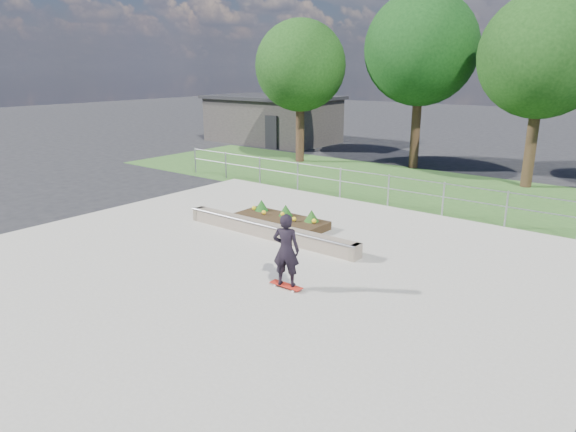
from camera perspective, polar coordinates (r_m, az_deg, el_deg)
name	(u,v)px	position (r m, az deg, el deg)	size (l,w,h in m)	color
ground	(244,271)	(12.67, -4.92, -6.12)	(120.00, 120.00, 0.00)	black
grass_verge	(428,190)	(21.66, 15.26, 2.85)	(30.00, 8.00, 0.02)	#2B5120
concrete_slab	(244,270)	(12.66, -4.93, -6.00)	(15.00, 15.00, 0.06)	gray
fence	(389,187)	(18.38, 11.11, 3.23)	(20.06, 0.06, 1.20)	#919499
building	(273,119)	(34.65, -1.72, 10.76)	(8.40, 5.40, 3.00)	#2B2826
tree_far_left	(300,66)	(26.85, 1.38, 16.32)	(4.55, 4.55, 7.15)	#311E13
tree_mid_left	(421,49)	(25.80, 14.57, 17.51)	(5.25, 5.25, 8.25)	black
tree_mid_right	(543,56)	(23.09, 26.45, 15.66)	(4.90, 4.90, 7.70)	black
grind_ledge	(268,231)	(14.83, -2.20, -1.62)	(6.00, 0.44, 0.43)	#6B5D4F
planter_bed	(282,219)	(16.00, -0.72, -0.34)	(3.00, 1.20, 0.61)	black
skateboarder	(286,250)	(11.22, -0.22, -3.84)	(0.80, 0.58, 1.73)	white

